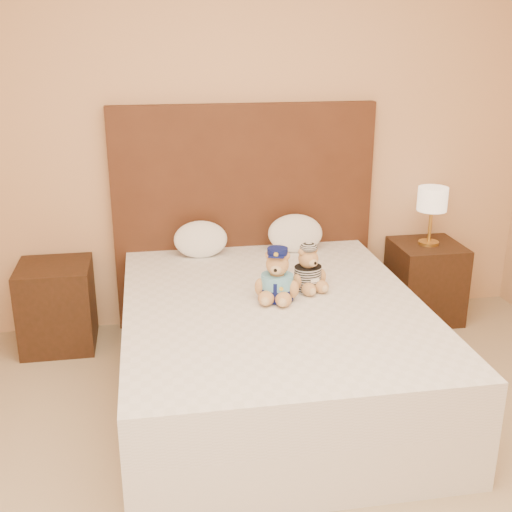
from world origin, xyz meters
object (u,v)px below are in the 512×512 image
(lamp, at_px, (432,202))
(pillow_left, at_px, (201,238))
(nightstand_right, at_px, (425,281))
(pillow_right, at_px, (295,232))
(teddy_prisoner, at_px, (308,268))
(bed, at_px, (273,347))
(teddy_police, at_px, (277,275))
(nightstand_left, at_px, (57,306))

(lamp, bearing_deg, pillow_left, 178.90)
(nightstand_right, bearing_deg, pillow_right, 178.16)
(teddy_prisoner, bearing_deg, bed, -167.79)
(teddy_prisoner, bearing_deg, pillow_right, 63.00)
(pillow_left, bearing_deg, bed, -69.15)
(nightstand_right, bearing_deg, teddy_police, -147.71)
(nightstand_right, relative_size, lamp, 1.38)
(nightstand_left, height_order, teddy_prisoner, teddy_prisoner)
(lamp, relative_size, pillow_left, 1.15)
(bed, height_order, teddy_police, teddy_police)
(teddy_police, bearing_deg, lamp, 51.85)
(pillow_right, bearing_deg, teddy_prisoner, -97.32)
(teddy_police, xyz_separation_m, pillow_right, (0.29, 0.80, -0.02))
(bed, distance_m, lamp, 1.59)
(teddy_prisoner, bearing_deg, teddy_police, -169.99)
(nightstand_right, relative_size, teddy_police, 1.87)
(nightstand_right, relative_size, pillow_right, 1.49)
(teddy_prisoner, bearing_deg, lamp, 13.10)
(pillow_left, bearing_deg, lamp, -1.10)
(nightstand_left, relative_size, lamp, 1.38)
(nightstand_right, distance_m, lamp, 0.57)
(lamp, height_order, pillow_right, lamp)
(nightstand_right, height_order, teddy_prisoner, teddy_prisoner)
(nightstand_left, bearing_deg, teddy_police, -31.24)
(bed, relative_size, nightstand_right, 3.64)
(nightstand_right, xyz_separation_m, teddy_prisoner, (-1.02, -0.66, 0.40))
(nightstand_right, height_order, teddy_police, teddy_police)
(lamp, distance_m, teddy_prisoner, 1.23)
(lamp, height_order, teddy_police, lamp)
(bed, relative_size, teddy_police, 6.81)
(bed, xyz_separation_m, nightstand_left, (-1.25, 0.80, -0.00))
(nightstand_left, height_order, pillow_right, pillow_right)
(nightstand_right, xyz_separation_m, pillow_right, (-0.94, 0.03, 0.41))
(nightstand_right, distance_m, teddy_police, 1.51)
(nightstand_right, xyz_separation_m, pillow_left, (-1.57, 0.03, 0.40))
(nightstand_left, relative_size, pillow_left, 1.58)
(nightstand_left, distance_m, pillow_left, 1.02)
(pillow_right, bearing_deg, bed, -110.73)
(bed, height_order, pillow_left, pillow_left)
(bed, distance_m, nightstand_left, 1.48)
(nightstand_left, distance_m, teddy_prisoner, 1.67)
(teddy_prisoner, distance_m, pillow_right, 0.70)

